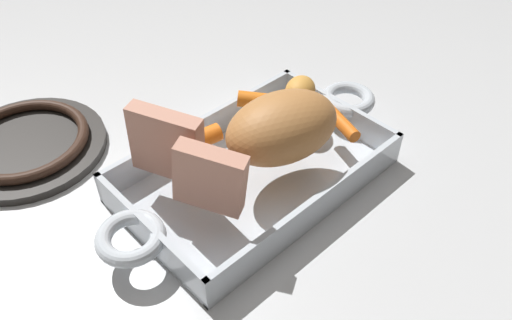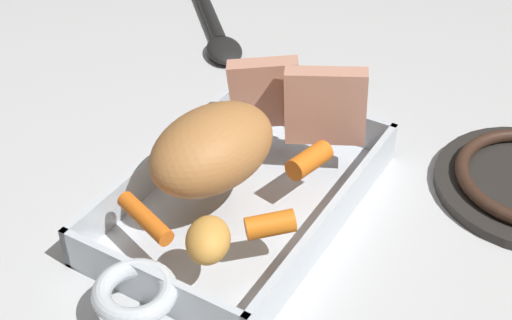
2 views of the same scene
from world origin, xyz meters
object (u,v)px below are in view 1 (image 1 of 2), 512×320
at_px(baby_carrot_center_left, 255,100).
at_px(pork_roast, 282,127).
at_px(roast_slice_thick, 166,144).
at_px(roasting_dish, 255,171).
at_px(stove_burner_rear, 26,143).
at_px(baby_carrot_short, 340,121).
at_px(baby_carrot_long, 201,139).
at_px(potato_whole, 300,91).
at_px(roast_slice_thin, 210,179).

bearing_deg(baby_carrot_center_left, pork_roast, 65.94).
xyz_separation_m(pork_roast, roast_slice_thick, (0.11, -0.06, 0.00)).
xyz_separation_m(roasting_dish, pork_roast, (-0.02, 0.02, 0.07)).
relative_size(pork_roast, baby_carrot_center_left, 3.12).
bearing_deg(stove_burner_rear, roast_slice_thick, 113.14).
bearing_deg(roasting_dish, baby_carrot_center_left, -133.20).
distance_m(roasting_dish, stove_burner_rear, 0.30).
relative_size(baby_carrot_short, baby_carrot_center_left, 1.54).
relative_size(baby_carrot_short, baby_carrot_long, 1.38).
relative_size(roasting_dish, baby_carrot_short, 6.17).
relative_size(roasting_dish, baby_carrot_long, 8.51).
distance_m(roasting_dish, pork_roast, 0.07).
relative_size(potato_whole, stove_burner_rear, 0.25).
distance_m(baby_carrot_long, baby_carrot_center_left, 0.10).
relative_size(roasting_dish, roast_slice_thick, 5.08).
distance_m(potato_whole, stove_burner_rear, 0.36).
bearing_deg(roast_slice_thin, baby_carrot_center_left, -148.26).
bearing_deg(roasting_dish, roast_slice_thin, 16.92).
distance_m(roast_slice_thin, potato_whole, 0.21).
bearing_deg(roast_slice_thick, baby_carrot_center_left, -171.24).
bearing_deg(pork_roast, stove_burner_rear, -52.80).
bearing_deg(potato_whole, baby_carrot_short, 88.17).
height_order(roast_slice_thin, baby_carrot_short, roast_slice_thin).
relative_size(pork_roast, roast_slice_thin, 1.87).
bearing_deg(baby_carrot_center_left, roast_slice_thick, 8.76).
height_order(roast_slice_thin, stove_burner_rear, roast_slice_thin).
distance_m(baby_carrot_long, stove_burner_rear, 0.24).
xyz_separation_m(roast_slice_thin, potato_whole, (-0.20, -0.06, -0.02)).
bearing_deg(roast_slice_thin, pork_roast, -176.29).
relative_size(roasting_dish, roast_slice_thin, 5.70).
bearing_deg(stove_burner_rear, pork_roast, 127.20).
relative_size(roast_slice_thick, baby_carrot_short, 1.21).
relative_size(roast_slice_thick, baby_carrot_center_left, 1.87).
bearing_deg(pork_roast, roasting_dish, -39.36).
height_order(roasting_dish, roast_slice_thin, roast_slice_thin).
bearing_deg(baby_carrot_long, pork_roast, 130.50).
height_order(pork_roast, baby_carrot_center_left, pork_roast).
xyz_separation_m(pork_roast, roast_slice_thin, (0.11, 0.01, -0.00)).
bearing_deg(baby_carrot_center_left, roasting_dish, 46.80).
height_order(baby_carrot_center_left, stove_burner_rear, baby_carrot_center_left).
height_order(baby_carrot_long, potato_whole, potato_whole).
bearing_deg(baby_carrot_center_left, baby_carrot_long, 7.45).
bearing_deg(potato_whole, roasting_dish, 16.79).
height_order(roasting_dish, potato_whole, potato_whole).
relative_size(roast_slice_thin, stove_burner_rear, 0.36).
height_order(pork_roast, baby_carrot_short, pork_roast).
bearing_deg(roast_slice_thick, baby_carrot_short, 158.66).
bearing_deg(pork_roast, baby_carrot_long, -49.50).
bearing_deg(baby_carrot_long, potato_whole, 172.81).
height_order(baby_carrot_short, baby_carrot_long, baby_carrot_long).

